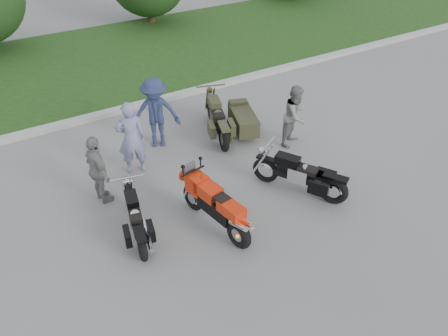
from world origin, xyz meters
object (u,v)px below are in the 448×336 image
person_denim (156,113)px  cruiser_right (303,177)px  sportbike_red (216,206)px  person_stripe (131,138)px  person_grey (295,115)px  cruiser_left (136,221)px  person_back (98,170)px  cruiser_sidecar (233,120)px

person_denim → cruiser_right: bearing=-35.7°
sportbike_red → cruiser_right: sportbike_red is taller
cruiser_right → sportbike_red: bearing=149.6°
person_stripe → person_grey: 4.35m
cruiser_left → person_denim: person_denim is taller
person_denim → person_back: (-2.06, -1.52, -0.13)m
cruiser_right → cruiser_sidecar: size_ratio=0.89×
cruiser_right → person_stripe: bearing=106.4°
sportbike_red → person_grey: (3.53, 1.85, 0.24)m
person_stripe → person_denim: bearing=-126.5°
person_grey → person_back: bearing=150.8°
cruiser_right → cruiser_left: bearing=140.3°
person_denim → person_grey: bearing=-3.7°
cruiser_left → person_grey: person_grey is taller
sportbike_red → person_stripe: 2.95m
cruiser_left → person_denim: 3.58m
cruiser_sidecar → person_grey: bearing=-28.3°
person_stripe → person_grey: person_stripe is taller
cruiser_left → person_grey: (5.06, 1.22, 0.44)m
cruiser_right → person_denim: size_ratio=1.08×
cruiser_sidecar → person_grey: 1.77m
person_stripe → person_grey: (4.23, -0.99, -0.12)m
sportbike_red → cruiser_right: size_ratio=1.03×
cruiser_right → person_denim: person_denim is taller
sportbike_red → person_denim: size_ratio=1.10×
cruiser_right → person_stripe: (-3.01, 2.85, 0.50)m
person_stripe → cruiser_left: bearing=83.9°
person_denim → cruiser_left: bearing=-95.6°
sportbike_red → person_back: size_ratio=1.28×
person_grey → cruiser_sidecar: bearing=107.6°
cruiser_right → cruiser_sidecar: 3.10m
cruiser_sidecar → person_stripe: bearing=-157.3°
cruiser_left → person_back: bearing=111.6°
cruiser_right → person_stripe: 4.18m
person_stripe → person_back: 1.29m
cruiser_sidecar → person_stripe: (-3.05, -0.25, 0.52)m
person_stripe → person_denim: person_denim is taller
cruiser_left → person_grey: size_ratio=1.21×
sportbike_red → person_grey: bearing=18.1°
cruiser_left → cruiser_sidecar: bearing=45.0°
sportbike_red → person_stripe: bearing=94.3°
sportbike_red → person_grey: 4.00m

